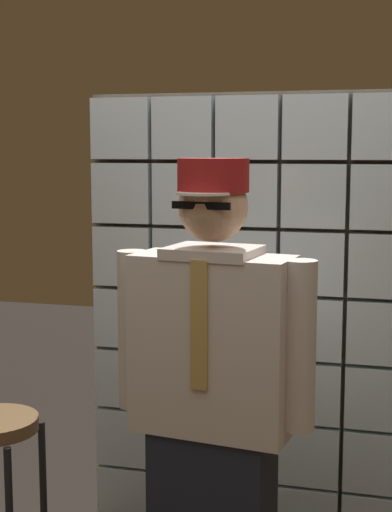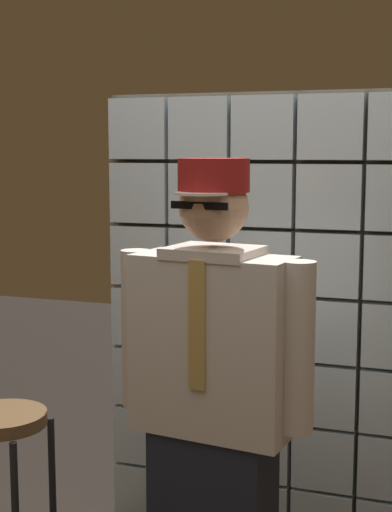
% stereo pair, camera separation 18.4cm
% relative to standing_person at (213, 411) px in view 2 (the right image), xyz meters
% --- Properties ---
extents(glass_block_wall, '(1.48, 0.10, 2.07)m').
position_rel_standing_person_xyz_m(glass_block_wall, '(-0.06, 0.91, 0.09)').
color(glass_block_wall, silver).
rests_on(glass_block_wall, ground).
extents(standing_person, '(0.71, 0.33, 1.77)m').
position_rel_standing_person_xyz_m(standing_person, '(0.00, 0.00, 0.00)').
color(standing_person, '#1E2333').
rests_on(standing_person, ground).
extents(bar_stool, '(0.34, 0.34, 0.81)m').
position_rel_standing_person_xyz_m(bar_stool, '(-0.85, 0.02, -0.32)').
color(bar_stool, brown).
rests_on(bar_stool, ground).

